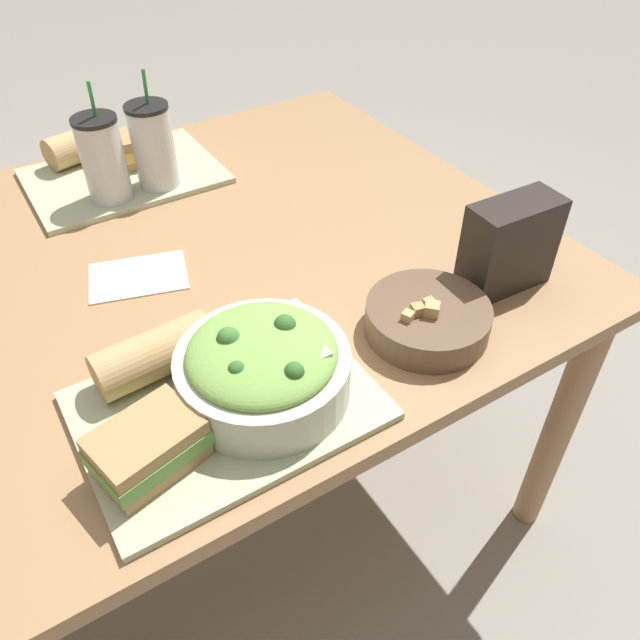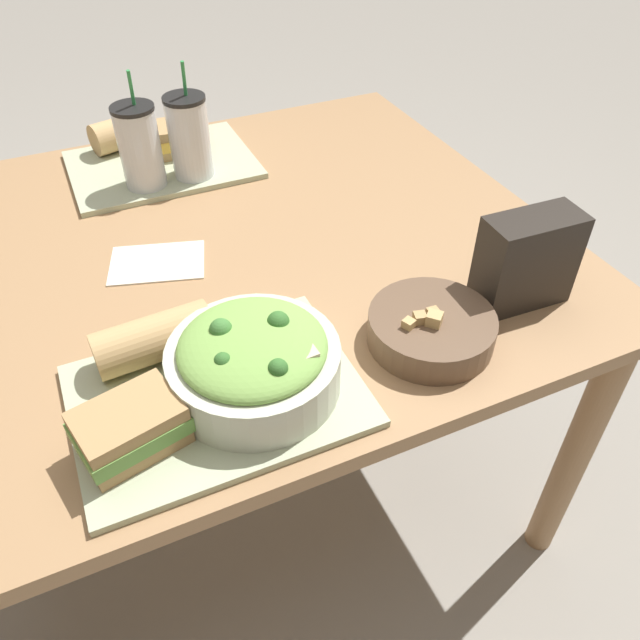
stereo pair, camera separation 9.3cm
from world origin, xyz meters
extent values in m
plane|color=gray|center=(0.00, 0.00, 0.00)|extent=(12.00, 12.00, 0.00)
cube|color=#A37A51|center=(0.00, 0.00, 0.69)|extent=(1.30, 1.06, 0.03)
cylinder|color=#A37A51|center=(0.59, -0.47, 0.34)|extent=(0.06, 0.06, 0.67)
cylinder|color=#A37A51|center=(0.59, 0.47, 0.34)|extent=(0.06, 0.06, 0.67)
cube|color=#B2BC99|center=(-0.09, -0.36, 0.71)|extent=(0.39, 0.29, 0.01)
cube|color=#B2BC99|center=(0.01, 0.35, 0.71)|extent=(0.39, 0.29, 0.01)
cylinder|color=beige|center=(-0.03, -0.37, 0.75)|extent=(0.24, 0.24, 0.07)
ellipsoid|color=#7FB251|center=(-0.03, -0.37, 0.79)|extent=(0.20, 0.20, 0.05)
sphere|color=#427F38|center=(-0.06, -0.34, 0.81)|extent=(0.03, 0.03, 0.03)
sphere|color=#38702D|center=(-0.02, -0.44, 0.81)|extent=(0.03, 0.03, 0.03)
sphere|color=#38702D|center=(0.01, -0.36, 0.81)|extent=(0.03, 0.03, 0.03)
sphere|color=#38702D|center=(-0.08, -0.39, 0.80)|extent=(0.02, 0.02, 0.02)
cube|color=beige|center=(-0.01, -0.34, 0.80)|extent=(0.05, 0.05, 0.01)
cube|color=beige|center=(-0.07, -0.34, 0.80)|extent=(0.06, 0.06, 0.01)
cube|color=beige|center=(0.01, -0.42, 0.80)|extent=(0.05, 0.04, 0.01)
cylinder|color=brown|center=(0.25, -0.38, 0.73)|extent=(0.19, 0.19, 0.05)
cylinder|color=brown|center=(0.25, -0.38, 0.75)|extent=(0.18, 0.18, 0.01)
cube|color=tan|center=(0.20, -0.39, 0.76)|extent=(0.02, 0.02, 0.02)
cube|color=tan|center=(0.24, -0.40, 0.76)|extent=(0.03, 0.03, 0.02)
cube|color=tan|center=(0.22, -0.38, 0.76)|extent=(0.02, 0.02, 0.02)
cube|color=tan|center=(0.25, -0.38, 0.76)|extent=(0.02, 0.02, 0.02)
cube|color=tan|center=(-0.21, -0.40, 0.73)|extent=(0.15, 0.12, 0.02)
cube|color=#6B9E47|center=(-0.21, -0.40, 0.75)|extent=(0.15, 0.12, 0.02)
cube|color=tan|center=(-0.21, -0.40, 0.77)|extent=(0.15, 0.12, 0.02)
cylinder|color=tan|center=(-0.15, -0.26, 0.75)|extent=(0.17, 0.08, 0.07)
cylinder|color=beige|center=(-0.06, -0.25, 0.75)|extent=(0.01, 0.06, 0.06)
cube|color=tan|center=(0.04, 0.39, 0.73)|extent=(0.14, 0.10, 0.02)
cube|color=#EFB742|center=(0.04, 0.39, 0.75)|extent=(0.15, 0.11, 0.02)
cube|color=tan|center=(0.04, 0.39, 0.77)|extent=(0.14, 0.10, 0.02)
cylinder|color=tan|center=(-0.06, 0.45, 0.75)|extent=(0.13, 0.10, 0.07)
cylinder|color=beige|center=(0.00, 0.47, 0.75)|extent=(0.02, 0.06, 0.06)
cylinder|color=silver|center=(-0.04, 0.26, 0.80)|extent=(0.08, 0.08, 0.16)
cylinder|color=black|center=(-0.04, 0.26, 0.79)|extent=(0.07, 0.07, 0.13)
cylinder|color=black|center=(-0.04, 0.26, 0.88)|extent=(0.09, 0.09, 0.01)
cylinder|color=green|center=(-0.04, 0.26, 0.91)|extent=(0.01, 0.02, 0.08)
cylinder|color=silver|center=(0.06, 0.26, 0.80)|extent=(0.08, 0.08, 0.16)
cylinder|color=maroon|center=(0.06, 0.26, 0.79)|extent=(0.07, 0.07, 0.13)
cylinder|color=black|center=(0.06, 0.26, 0.88)|extent=(0.09, 0.09, 0.01)
cylinder|color=green|center=(0.06, 0.26, 0.92)|extent=(0.01, 0.02, 0.08)
cube|color=#28231E|center=(0.44, -0.36, 0.78)|extent=(0.16, 0.08, 0.16)
cube|color=silver|center=(-0.09, -0.01, 0.70)|extent=(0.19, 0.16, 0.00)
camera|label=1|loc=(-0.28, -0.91, 1.37)|focal=35.00mm
camera|label=2|loc=(-0.20, -0.95, 1.37)|focal=35.00mm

